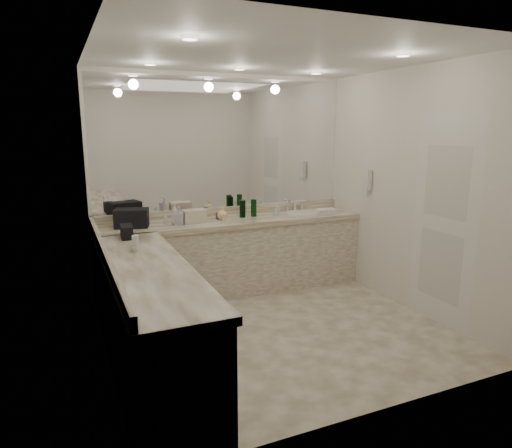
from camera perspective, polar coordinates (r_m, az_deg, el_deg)
name	(u,v)px	position (r m, az deg, el deg)	size (l,w,h in m)	color
floor	(276,329)	(4.68, 2.57, -12.94)	(3.20, 3.20, 0.00)	beige
ceiling	(279,55)	(4.29, 2.91, 20.39)	(3.20, 3.20, 0.00)	white
wall_back	(224,183)	(5.67, -4.04, 5.15)	(3.20, 0.02, 2.60)	silver
wall_left	(99,213)	(3.87, -19.01, 1.34)	(0.02, 3.00, 2.60)	silver
wall_right	(411,191)	(5.20, 18.76, 3.93)	(0.02, 3.00, 2.60)	silver
vanity_back_base	(233,258)	(5.57, -2.86, -4.21)	(3.20, 0.60, 0.84)	silver
vanity_back_top	(233,222)	(5.45, -2.87, 0.31)	(3.20, 0.64, 0.06)	beige
vanity_left_base	(149,323)	(3.88, -13.20, -11.95)	(0.60, 2.40, 0.84)	silver
vanity_left_top	(148,270)	(3.72, -13.38, -5.58)	(0.64, 2.42, 0.06)	beige
backsplash_back	(225,211)	(5.70, -3.92, 1.63)	(3.20, 0.04, 0.10)	beige
backsplash_left	(105,254)	(3.95, -18.38, -3.64)	(0.04, 3.00, 0.10)	beige
mirror_back	(224,144)	(5.62, -4.07, 9.95)	(3.12, 0.01, 1.55)	white
mirror_left	(96,153)	(3.82, -19.32, 8.37)	(0.01, 2.92, 1.55)	white
sink	(302,213)	(5.85, 5.82, 1.32)	(0.44, 0.44, 0.03)	white
faucet	(295,205)	(6.02, 4.85, 2.36)	(0.24, 0.16, 0.14)	silver
wall_phone	(367,180)	(5.70, 13.73, 5.38)	(0.06, 0.10, 0.24)	white
door	(443,222)	(4.88, 22.38, 0.19)	(0.02, 0.82, 2.10)	white
black_toiletry_bag	(132,218)	(5.17, -15.29, 0.74)	(0.36, 0.22, 0.20)	black
black_bag_spill	(127,231)	(4.68, -15.87, -0.89)	(0.11, 0.24, 0.13)	black
cream_cosmetic_case	(194,216)	(5.28, -7.77, 0.97)	(0.26, 0.16, 0.15)	beige
hand_towel	(326,211)	(5.96, 8.76, 1.67)	(0.24, 0.16, 0.04)	white
lotion_left	(135,243)	(4.17, -14.85, -2.34)	(0.06, 0.06, 0.14)	white
soap_bottle_a	(175,213)	(5.30, -10.13, 1.32)	(0.08, 0.08, 0.22)	white
soap_bottle_b	(179,216)	(5.16, -9.58, 1.01)	(0.09, 0.10, 0.21)	silver
soap_bottle_c	(222,213)	(5.42, -4.24, 1.39)	(0.12, 0.12, 0.16)	#FFE795
green_bottle_0	(243,209)	(5.56, -1.63, 1.87)	(0.06, 0.06, 0.19)	#084115
green_bottle_1	(242,209)	(5.53, -1.71, 1.93)	(0.07, 0.07, 0.21)	#084115
green_bottle_2	(254,208)	(5.59, -0.29, 2.02)	(0.07, 0.07, 0.21)	#084115
amenity_bottle_0	(244,210)	(5.64, -1.54, 1.77)	(0.04, 0.04, 0.14)	silver
amenity_bottle_1	(165,219)	(5.26, -11.26, 0.62)	(0.04, 0.04, 0.11)	white
amenity_bottle_2	(218,216)	(5.46, -4.81, 1.02)	(0.05, 0.05, 0.08)	#3F3F4C
amenity_bottle_3	(224,218)	(5.33, -4.02, 0.79)	(0.06, 0.06, 0.08)	#E0B28C
amenity_bottle_4	(188,218)	(5.42, -8.53, 0.78)	(0.07, 0.07, 0.06)	#F2D84C
amenity_bottle_5	(276,212)	(5.62, 2.55, 1.46)	(0.04, 0.04, 0.09)	silver
amenity_bottle_6	(278,211)	(5.70, 2.76, 1.68)	(0.04, 0.04, 0.11)	silver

